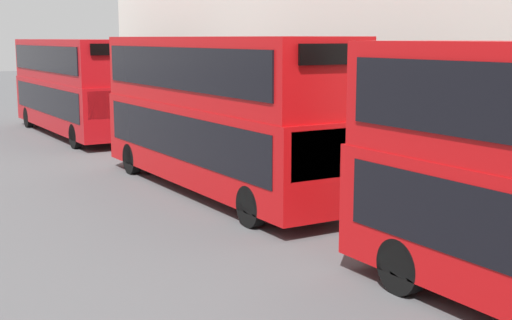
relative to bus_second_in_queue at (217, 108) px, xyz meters
name	(u,v)px	position (x,y,z in m)	size (l,w,h in m)	color
bus_second_in_queue	(217,108)	(0.00, 0.00, 0.00)	(2.59, 10.95, 4.43)	#B20C0F
bus_third_in_queue	(73,83)	(0.00, 14.13, -0.05)	(2.59, 11.17, 4.33)	#A80F14
pedestrian	(135,114)	(2.77, 13.67, -1.59)	(0.36, 0.36, 1.83)	brown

